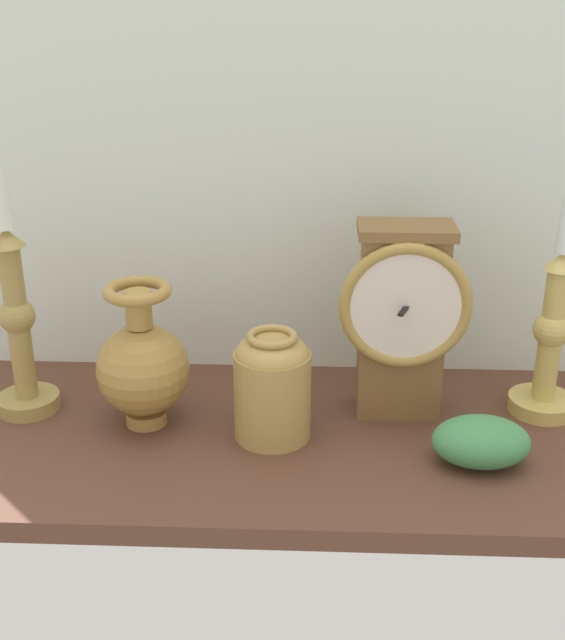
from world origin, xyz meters
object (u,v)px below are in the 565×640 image
object	(u,v)px
candlestick_tall_center	(15,299)
brass_vase_bulbous	(143,365)
mantel_clock	(402,318)
brass_vase_jar	(272,383)
candlestick_tall_left	(552,325)

from	to	relation	value
candlestick_tall_center	brass_vase_bulbous	size ratio (longest dim) A/B	2.42
mantel_clock	brass_vase_bulbous	size ratio (longest dim) A/B	1.35
brass_vase_jar	mantel_clock	bearing A→B (deg)	21.60
brass_vase_bulbous	brass_vase_jar	bearing A→B (deg)	-8.25
mantel_clock	candlestick_tall_left	distance (cm)	17.55
mantel_clock	candlestick_tall_left	world-z (taller)	candlestick_tall_left
mantel_clock	candlestick_tall_center	world-z (taller)	candlestick_tall_center
mantel_clock	brass_vase_jar	xyz separation A→B (cm)	(-14.59, -5.78, -5.76)
brass_vase_bulbous	candlestick_tall_center	bearing A→B (deg)	169.65
candlestick_tall_center	brass_vase_jar	world-z (taller)	candlestick_tall_center
candlestick_tall_center	brass_vase_bulbous	distance (cm)	16.61
brass_vase_bulbous	candlestick_tall_left	bearing A→B (deg)	5.93
mantel_clock	brass_vase_jar	bearing A→B (deg)	-158.40
candlestick_tall_center	brass_vase_jar	xyz separation A→B (cm)	(29.83, -4.89, -7.71)
brass_vase_bulbous	brass_vase_jar	size ratio (longest dim) A/B	1.35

